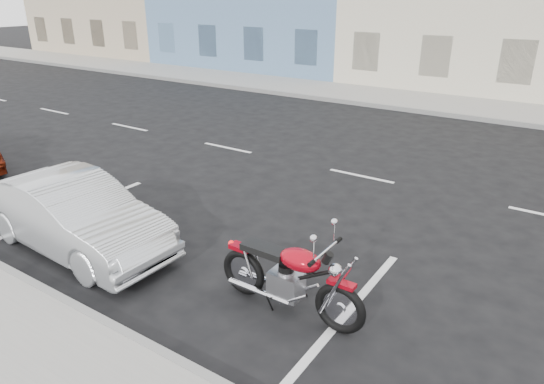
# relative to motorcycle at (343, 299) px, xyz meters

# --- Properties ---
(ground) EXTENTS (120.00, 120.00, 0.00)m
(ground) POSITION_rel_motorcycle_xyz_m (-0.11, 5.36, -0.50)
(ground) COLOR black
(ground) RESTS_ON ground
(sidewalk_far) EXTENTS (80.00, 3.40, 0.15)m
(sidewalk_far) POSITION_rel_motorcycle_xyz_m (-5.11, 14.06, -0.43)
(sidewalk_far) COLOR gray
(sidewalk_far) RESTS_ON ground
(curb_far) EXTENTS (80.00, 0.12, 0.16)m
(curb_far) POSITION_rel_motorcycle_xyz_m (-5.11, 12.36, -0.42)
(curb_far) COLOR gray
(curb_far) RESTS_ON ground
(motorcycle) EXTENTS (2.21, 0.73, 1.11)m
(motorcycle) POSITION_rel_motorcycle_xyz_m (0.00, 0.00, 0.00)
(motorcycle) COLOR black
(motorcycle) RESTS_ON ground
(sedan_silver) EXTENTS (3.82, 1.47, 1.24)m
(sedan_silver) POSITION_rel_motorcycle_xyz_m (-4.63, -0.47, 0.12)
(sedan_silver) COLOR #B9BDC1
(sedan_silver) RESTS_ON ground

